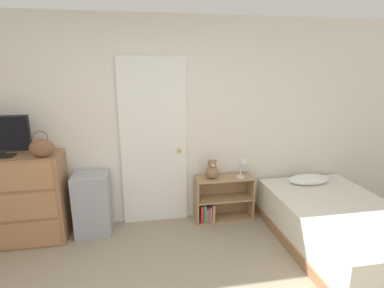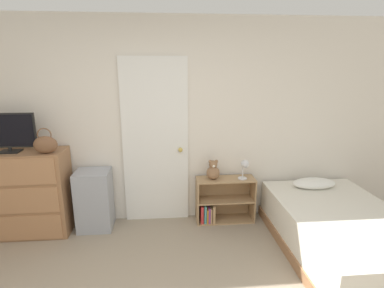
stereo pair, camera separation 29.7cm
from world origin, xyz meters
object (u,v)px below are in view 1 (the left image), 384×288
object	(u,v)px
storage_bin	(93,204)
bed	(339,225)
dresser	(15,200)
teddy_bear	(212,170)
tv	(0,136)
handbag	(42,148)
desk_lamp	(243,164)
bookshelf	(219,201)

from	to	relation	value
storage_bin	bed	distance (m)	2.85
dresser	bed	world-z (taller)	dresser
dresser	teddy_bear	bearing A→B (deg)	2.09
teddy_bear	bed	bearing A→B (deg)	-32.49
tv	bed	xyz separation A→B (m)	(3.60, -0.70, -1.02)
handbag	desk_lamp	world-z (taller)	handbag
desk_lamp	handbag	bearing A→B (deg)	-176.13
teddy_bear	tv	bearing A→B (deg)	-177.36
dresser	handbag	bearing A→B (deg)	-16.10
handbag	bookshelf	xyz separation A→B (m)	(2.01, 0.21, -0.88)
storage_bin	bookshelf	bearing A→B (deg)	1.97
handbag	bed	xyz separation A→B (m)	(3.18, -0.61, -0.89)
storage_bin	tv	bearing A→B (deg)	-175.72
handbag	storage_bin	world-z (taller)	handbag
dresser	tv	distance (m)	0.75
dresser	desk_lamp	world-z (taller)	dresser
teddy_bear	desk_lamp	size ratio (longest dim) A/B	0.99
storage_bin	teddy_bear	distance (m)	1.51
tv	storage_bin	xyz separation A→B (m)	(0.86, 0.06, -0.89)
dresser	desk_lamp	bearing A→B (deg)	0.94
teddy_bear	bed	xyz separation A→B (m)	(1.27, -0.81, -0.45)
storage_bin	desk_lamp	size ratio (longest dim) A/B	2.94
tv	desk_lamp	bearing A→B (deg)	1.43
dresser	teddy_bear	distance (m)	2.30
handbag	desk_lamp	bearing A→B (deg)	3.87
bed	dresser	bearing A→B (deg)	168.50
bookshelf	teddy_bear	world-z (taller)	teddy_bear
dresser	bookshelf	world-z (taller)	dresser
dresser	handbag	distance (m)	0.74
handbag	desk_lamp	distance (m)	2.33
tv	teddy_bear	world-z (taller)	tv
tv	bookshelf	world-z (taller)	tv
tv	handbag	bearing A→B (deg)	-11.64
teddy_bear	bed	world-z (taller)	teddy_bear
handbag	teddy_bear	xyz separation A→B (m)	(1.91, 0.20, -0.44)
bookshelf	teddy_bear	size ratio (longest dim) A/B	2.94
dresser	bed	distance (m)	3.65
bookshelf	desk_lamp	xyz separation A→B (m)	(0.29, -0.05, 0.51)
storage_bin	teddy_bear	bearing A→B (deg)	1.68
dresser	handbag	world-z (taller)	handbag
bookshelf	desk_lamp	world-z (taller)	desk_lamp
bed	teddy_bear	bearing A→B (deg)	147.51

